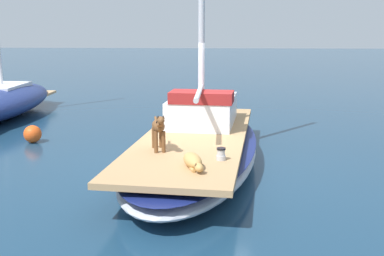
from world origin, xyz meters
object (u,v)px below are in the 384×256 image
Objects in this scene: dog_tan at (193,161)px; mooring_buoy at (33,134)px; dog_brown at (159,128)px; sailboat_main at (195,150)px; deck_winch at (221,154)px.

dog_tan reaches higher than mooring_buoy.
mooring_buoy is (-4.27, 4.09, -0.55)m from dog_tan.
dog_brown is at bearing 123.76° from dog_tan.
mooring_buoy is (-4.17, 1.74, -0.12)m from sailboat_main.
deck_winch is at bearing -74.06° from sailboat_main.
mooring_buoy is at bearing 136.25° from dog_tan.
dog_tan is at bearing -133.19° from deck_winch.
dog_tan is 4.42× the size of deck_winch.
sailboat_main is 16.92× the size of mooring_buoy.
dog_brown reaches higher than deck_winch.
sailboat_main is 8.02× the size of dog_tan.
deck_winch is 0.48× the size of mooring_buoy.
dog_brown is (-0.67, 1.01, 0.32)m from dog_tan.
mooring_buoy is (-4.71, 3.62, -0.54)m from deck_winch.
mooring_buoy is at bearing 142.40° from deck_winch.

